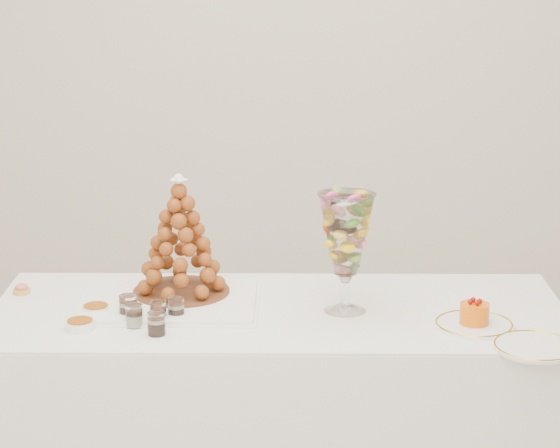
{
  "coord_description": "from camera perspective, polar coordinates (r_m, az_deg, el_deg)",
  "views": [
    {
      "loc": [
        0.35,
        -2.96,
        1.84
      ],
      "look_at": [
        0.12,
        0.22,
        0.95
      ],
      "focal_mm": 70.0,
      "sensor_mm": 36.0,
      "label": 1
    }
  ],
  "objects": [
    {
      "name": "pink_tart",
      "position": [
        3.62,
        -13.35,
        -3.34
      ],
      "size": [
        0.06,
        0.06,
        0.03
      ],
      "color": "tan",
      "rests_on": "buffet_table"
    },
    {
      "name": "verrine_b",
      "position": [
        3.29,
        -6.37,
        -4.59
      ],
      "size": [
        0.06,
        0.06,
        0.07
      ],
      "primitive_type": "cylinder",
      "rotation": [
        0.0,
        0.0,
        -0.29
      ],
      "color": "white",
      "rests_on": "buffet_table"
    },
    {
      "name": "ramekin_back",
      "position": [
        3.39,
        -9.59,
        -4.46
      ],
      "size": [
        0.08,
        0.08,
        0.03
      ],
      "primitive_type": "cylinder",
      "color": "white",
      "rests_on": "buffet_table"
    },
    {
      "name": "buffet_table",
      "position": [
        3.52,
        -0.08,
        -9.69
      ],
      "size": [
        1.83,
        0.83,
        0.68
      ],
      "rotation": [
        0.0,
        0.0,
        0.07
      ],
      "color": "white",
      "rests_on": "ground"
    },
    {
      "name": "verrine_d",
      "position": [
        3.27,
        -7.63,
        -4.77
      ],
      "size": [
        0.06,
        0.06,
        0.07
      ],
      "primitive_type": "cylinder",
      "rotation": [
        0.0,
        0.0,
        -0.14
      ],
      "color": "white",
      "rests_on": "buffet_table"
    },
    {
      "name": "croquembouche",
      "position": [
        3.45,
        -5.25,
        -0.61
      ],
      "size": [
        0.31,
        0.31,
        0.39
      ],
      "rotation": [
        0.0,
        0.0,
        -0.2
      ],
      "color": "brown",
      "rests_on": "lace_tray"
    },
    {
      "name": "cake_plate",
      "position": [
        3.3,
        10.1,
        -5.21
      ],
      "size": [
        0.24,
        0.24,
        0.01
      ],
      "primitive_type": "cylinder",
      "color": "white",
      "rests_on": "buffet_table"
    },
    {
      "name": "ramekin_front",
      "position": [
        3.28,
        -10.4,
        -5.22
      ],
      "size": [
        0.08,
        0.08,
        0.03
      ],
      "primitive_type": "cylinder",
      "color": "white",
      "rests_on": "buffet_table"
    },
    {
      "name": "verrine_c",
      "position": [
        3.31,
        -5.45,
        -4.43
      ],
      "size": [
        0.06,
        0.06,
        0.07
      ],
      "primitive_type": "cylinder",
      "rotation": [
        0.0,
        0.0,
        0.34
      ],
      "color": "white",
      "rests_on": "buffet_table"
    },
    {
      "name": "verrine_e",
      "position": [
        3.2,
        -6.47,
        -5.18
      ],
      "size": [
        0.07,
        0.07,
        0.07
      ],
      "primitive_type": "cylinder",
      "rotation": [
        0.0,
        0.0,
        0.35
      ],
      "color": "white",
      "rests_on": "buffet_table"
    },
    {
      "name": "spare_plate",
      "position": [
        3.17,
        13.19,
        -6.27
      ],
      "size": [
        0.24,
        0.24,
        0.01
      ],
      "primitive_type": "cylinder",
      "color": "white",
      "rests_on": "buffet_table"
    },
    {
      "name": "verrine_a",
      "position": [
        3.33,
        -7.93,
        -4.31
      ],
      "size": [
        0.06,
        0.06,
        0.07
      ],
      "primitive_type": "cylinder",
      "rotation": [
        0.0,
        0.0,
        0.14
      ],
      "color": "white",
      "rests_on": "buffet_table"
    },
    {
      "name": "macaron_vase",
      "position": [
        3.31,
        3.47,
        -0.6
      ],
      "size": [
        0.17,
        0.17,
        0.37
      ],
      "color": "white",
      "rests_on": "buffet_table"
    },
    {
      "name": "lace_tray",
      "position": [
        3.45,
        -5.81,
        -4.04
      ],
      "size": [
        0.57,
        0.44,
        0.02
      ],
      "primitive_type": "cube",
      "rotation": [
        0.0,
        0.0,
        0.06
      ],
      "color": "white",
      "rests_on": "buffet_table"
    },
    {
      "name": "mousse_cake",
      "position": [
        3.28,
        10.12,
        -4.61
      ],
      "size": [
        0.09,
        0.09,
        0.08
      ],
      "color": "orange",
      "rests_on": "cake_plate"
    }
  ]
}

